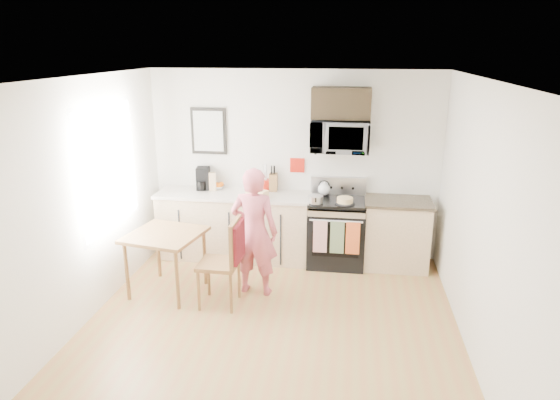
# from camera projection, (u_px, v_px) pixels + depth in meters

# --- Properties ---
(floor) EXTENTS (4.60, 4.60, 0.00)m
(floor) POSITION_uv_depth(u_px,v_px,m) (267.00, 337.00, 5.16)
(floor) COLOR #AB7342
(floor) RESTS_ON ground
(back_wall) EXTENTS (4.00, 0.04, 2.60)m
(back_wall) POSITION_uv_depth(u_px,v_px,m) (294.00, 165.00, 6.95)
(back_wall) COLOR white
(back_wall) RESTS_ON floor
(front_wall) EXTENTS (4.00, 0.04, 2.60)m
(front_wall) POSITION_uv_depth(u_px,v_px,m) (191.00, 363.00, 2.60)
(front_wall) COLOR white
(front_wall) RESTS_ON floor
(left_wall) EXTENTS (0.04, 4.60, 2.60)m
(left_wall) POSITION_uv_depth(u_px,v_px,m) (71.00, 210.00, 5.05)
(left_wall) COLOR white
(left_wall) RESTS_ON floor
(right_wall) EXTENTS (0.04, 4.60, 2.60)m
(right_wall) POSITION_uv_depth(u_px,v_px,m) (484.00, 229.00, 4.50)
(right_wall) COLOR white
(right_wall) RESTS_ON floor
(ceiling) EXTENTS (4.00, 4.60, 0.04)m
(ceiling) POSITION_uv_depth(u_px,v_px,m) (265.00, 80.00, 4.39)
(ceiling) COLOR silver
(ceiling) RESTS_ON back_wall
(window) EXTENTS (0.06, 1.40, 1.50)m
(window) POSITION_uv_depth(u_px,v_px,m) (109.00, 167.00, 5.72)
(window) COLOR silver
(window) RESTS_ON left_wall
(cabinet_left) EXTENTS (2.10, 0.60, 0.90)m
(cabinet_left) POSITION_uv_depth(u_px,v_px,m) (235.00, 227.00, 7.03)
(cabinet_left) COLOR tan
(cabinet_left) RESTS_ON floor
(countertop_left) EXTENTS (2.14, 0.64, 0.04)m
(countertop_left) POSITION_uv_depth(u_px,v_px,m) (234.00, 195.00, 6.89)
(countertop_left) COLOR beige
(countertop_left) RESTS_ON cabinet_left
(cabinet_right) EXTENTS (0.84, 0.60, 0.90)m
(cabinet_right) POSITION_uv_depth(u_px,v_px,m) (396.00, 235.00, 6.72)
(cabinet_right) COLOR tan
(cabinet_right) RESTS_ON floor
(countertop_right) EXTENTS (0.88, 0.64, 0.04)m
(countertop_right) POSITION_uv_depth(u_px,v_px,m) (398.00, 202.00, 6.58)
(countertop_right) COLOR black
(countertop_right) RESTS_ON cabinet_right
(range) EXTENTS (0.76, 0.70, 1.16)m
(range) POSITION_uv_depth(u_px,v_px,m) (336.00, 233.00, 6.81)
(range) COLOR black
(range) RESTS_ON floor
(microwave) EXTENTS (0.76, 0.51, 0.42)m
(microwave) POSITION_uv_depth(u_px,v_px,m) (340.00, 136.00, 6.52)
(microwave) COLOR #B4B4B9
(microwave) RESTS_ON back_wall
(upper_cabinet) EXTENTS (0.76, 0.35, 0.40)m
(upper_cabinet) POSITION_uv_depth(u_px,v_px,m) (341.00, 103.00, 6.44)
(upper_cabinet) COLOR black
(upper_cabinet) RESTS_ON back_wall
(wall_art) EXTENTS (0.50, 0.04, 0.65)m
(wall_art) POSITION_uv_depth(u_px,v_px,m) (209.00, 131.00, 6.96)
(wall_art) COLOR black
(wall_art) RESTS_ON back_wall
(wall_trivet) EXTENTS (0.20, 0.02, 0.20)m
(wall_trivet) POSITION_uv_depth(u_px,v_px,m) (297.00, 165.00, 6.93)
(wall_trivet) COLOR #AB1A0E
(wall_trivet) RESTS_ON back_wall
(person) EXTENTS (0.61, 0.43, 1.56)m
(person) POSITION_uv_depth(u_px,v_px,m) (254.00, 232.00, 5.90)
(person) COLOR #B73247
(person) RESTS_ON floor
(dining_table) EXTENTS (0.83, 0.83, 0.76)m
(dining_table) POSITION_uv_depth(u_px,v_px,m) (165.00, 240.00, 5.93)
(dining_table) COLOR brown
(dining_table) RESTS_ON floor
(chair) EXTENTS (0.50, 0.45, 1.05)m
(chair) POSITION_uv_depth(u_px,v_px,m) (231.00, 251.00, 5.62)
(chair) COLOR brown
(chair) RESTS_ON floor
(knife_block) EXTENTS (0.12, 0.16, 0.24)m
(knife_block) POSITION_uv_depth(u_px,v_px,m) (273.00, 182.00, 6.98)
(knife_block) COLOR brown
(knife_block) RESTS_ON countertop_left
(utensil_crock) EXTENTS (0.13, 0.13, 0.38)m
(utensil_crock) POSITION_uv_depth(u_px,v_px,m) (266.00, 180.00, 6.98)
(utensil_crock) COLOR #AB1A0E
(utensil_crock) RESTS_ON countertop_left
(fruit_bowl) EXTENTS (0.22, 0.22, 0.10)m
(fruit_bowl) POSITION_uv_depth(u_px,v_px,m) (217.00, 186.00, 7.08)
(fruit_bowl) COLOR white
(fruit_bowl) RESTS_ON countertop_left
(milk_carton) EXTENTS (0.12, 0.12, 0.25)m
(milk_carton) POSITION_uv_depth(u_px,v_px,m) (212.00, 182.00, 6.99)
(milk_carton) COLOR tan
(milk_carton) RESTS_ON countertop_left
(coffee_maker) EXTENTS (0.21, 0.28, 0.32)m
(coffee_maker) POSITION_uv_depth(u_px,v_px,m) (203.00, 179.00, 7.04)
(coffee_maker) COLOR black
(coffee_maker) RESTS_ON countertop_left
(bread_bag) EXTENTS (0.33, 0.26, 0.11)m
(bread_bag) POSITION_uv_depth(u_px,v_px,m) (257.00, 194.00, 6.67)
(bread_bag) COLOR tan
(bread_bag) RESTS_ON countertop_left
(cake) EXTENTS (0.25, 0.25, 0.08)m
(cake) POSITION_uv_depth(u_px,v_px,m) (345.00, 201.00, 6.47)
(cake) COLOR black
(cake) RESTS_ON range
(kettle) EXTENTS (0.17, 0.17, 0.22)m
(kettle) POSITION_uv_depth(u_px,v_px,m) (324.00, 189.00, 6.82)
(kettle) COLOR white
(kettle) RESTS_ON range
(pot) EXTENTS (0.20, 0.33, 0.10)m
(pot) POSITION_uv_depth(u_px,v_px,m) (316.00, 199.00, 6.50)
(pot) COLOR #B4B4B9
(pot) RESTS_ON range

